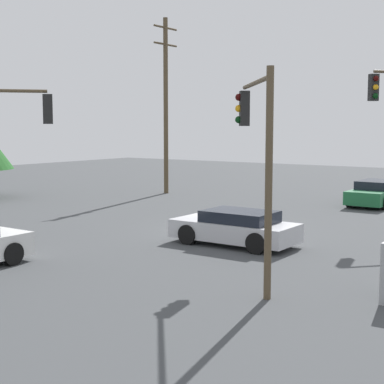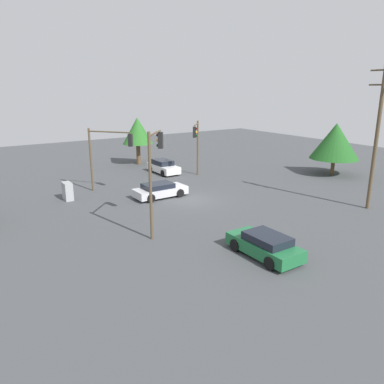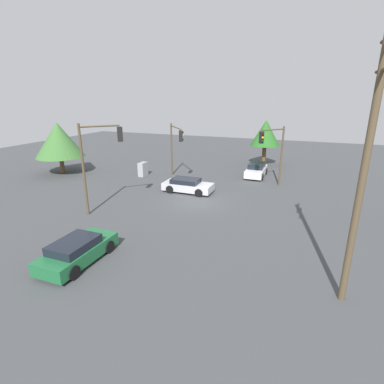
# 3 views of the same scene
# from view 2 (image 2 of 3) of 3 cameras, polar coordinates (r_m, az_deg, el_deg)

# --- Properties ---
(ground_plane) EXTENTS (80.00, 80.00, 0.00)m
(ground_plane) POSITION_cam_2_polar(r_m,az_deg,el_deg) (30.97, -0.20, -1.22)
(ground_plane) COLOR #424447
(sedan_green) EXTENTS (4.43, 2.01, 1.33)m
(sedan_green) POSITION_cam_2_polar(r_m,az_deg,el_deg) (21.12, 11.02, -7.95)
(sedan_green) COLOR #1E6638
(sedan_green) RESTS_ON ground_plane
(sedan_silver) EXTENTS (2.04, 4.46, 1.24)m
(sedan_silver) POSITION_cam_2_polar(r_m,az_deg,el_deg) (31.68, -4.92, 0.28)
(sedan_silver) COLOR silver
(sedan_silver) RESTS_ON ground_plane
(sedan_white) EXTENTS (4.31, 1.92, 1.43)m
(sedan_white) POSITION_cam_2_polar(r_m,az_deg,el_deg) (40.65, -4.37, 3.85)
(sedan_white) COLOR silver
(sedan_white) RESTS_ON ground_plane
(traffic_signal_main) EXTENTS (2.22, 2.01, 5.67)m
(traffic_signal_main) POSITION_cam_2_polar(r_m,az_deg,el_deg) (38.24, 0.70, 7.93)
(traffic_signal_main) COLOR brown
(traffic_signal_main) RESTS_ON ground_plane
(traffic_signal_cross) EXTENTS (2.34, 2.17, 6.58)m
(traffic_signal_cross) POSITION_cam_2_polar(r_m,az_deg,el_deg) (23.05, -5.76, 4.14)
(traffic_signal_cross) COLOR brown
(traffic_signal_cross) RESTS_ON ground_plane
(traffic_signal_aux) EXTENTS (3.41, 2.80, 5.60)m
(traffic_signal_aux) POSITION_cam_2_polar(r_m,az_deg,el_deg) (33.26, -12.76, 6.43)
(traffic_signal_aux) COLOR brown
(traffic_signal_aux) RESTS_ON ground_plane
(utility_pole_tall) EXTENTS (2.20, 0.28, 10.77)m
(utility_pole_tall) POSITION_cam_2_polar(r_m,az_deg,el_deg) (30.78, 26.37, 7.88)
(utility_pole_tall) COLOR brown
(utility_pole_tall) RESTS_ON ground_plane
(electrical_cabinet) EXTENTS (1.17, 0.63, 1.48)m
(electrical_cabinet) POSITION_cam_2_polar(r_m,az_deg,el_deg) (32.47, -18.44, 0.11)
(electrical_cabinet) COLOR #9EA0A3
(electrical_cabinet) RESTS_ON ground_plane
(tree_far) EXTENTS (5.02, 5.02, 5.44)m
(tree_far) POSITION_cam_2_polar(r_m,az_deg,el_deg) (42.12, 21.00, 7.25)
(tree_far) COLOR brown
(tree_far) RESTS_ON ground_plane
(tree_left) EXTENTS (3.56, 3.56, 5.58)m
(tree_left) POSITION_cam_2_polar(r_m,az_deg,el_deg) (45.23, -8.30, 9.17)
(tree_left) COLOR brown
(tree_left) RESTS_ON ground_plane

